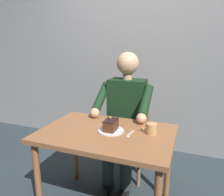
{
  "coord_description": "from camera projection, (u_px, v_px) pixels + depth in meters",
  "views": [
    {
      "loc": [
        -0.6,
        1.47,
        1.39
      ],
      "look_at": [
        -0.01,
        -0.1,
        0.97
      ],
      "focal_mm": 34.72,
      "sensor_mm": 36.0,
      "label": 1
    }
  ],
  "objects": [
    {
      "name": "seated_person",
      "position": [
        125.0,
        116.0,
        2.15
      ],
      "size": [
        0.53,
        0.58,
        1.31
      ],
      "color": "#153119",
      "rests_on": "ground"
    },
    {
      "name": "cake_slice",
      "position": [
        111.0,
        125.0,
        1.7
      ],
      "size": [
        0.09,
        0.13,
        0.11
      ],
      "color": "#4F2C17",
      "rests_on": "dessert_plate"
    },
    {
      "name": "dining_table",
      "position": [
        106.0,
        142.0,
        1.73
      ],
      "size": [
        1.04,
        0.71,
        0.72
      ],
      "color": "#98603A",
      "rests_on": "ground"
    },
    {
      "name": "dessert_plate",
      "position": [
        111.0,
        131.0,
        1.71
      ],
      "size": [
        0.2,
        0.2,
        0.01
      ],
      "primitive_type": "cylinder",
      "color": "white",
      "rests_on": "dining_table"
    },
    {
      "name": "chair",
      "position": [
        129.0,
        127.0,
        2.35
      ],
      "size": [
        0.42,
        0.42,
        0.92
      ],
      "color": "#946B48",
      "rests_on": "ground"
    },
    {
      "name": "dessert_spoon",
      "position": [
        129.0,
        135.0,
        1.63
      ],
      "size": [
        0.03,
        0.14,
        0.01
      ],
      "color": "silver",
      "rests_on": "dining_table"
    },
    {
      "name": "coffee_cup",
      "position": [
        151.0,
        128.0,
        1.65
      ],
      "size": [
        0.12,
        0.08,
        0.08
      ],
      "color": "tan",
      "rests_on": "dining_table"
    },
    {
      "name": "cafe_rear_panel",
      "position": [
        146.0,
        34.0,
        2.72
      ],
      "size": [
        6.4,
        0.12,
        3.0
      ],
      "primitive_type": "cube",
      "color": "gray",
      "rests_on": "ground"
    }
  ]
}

